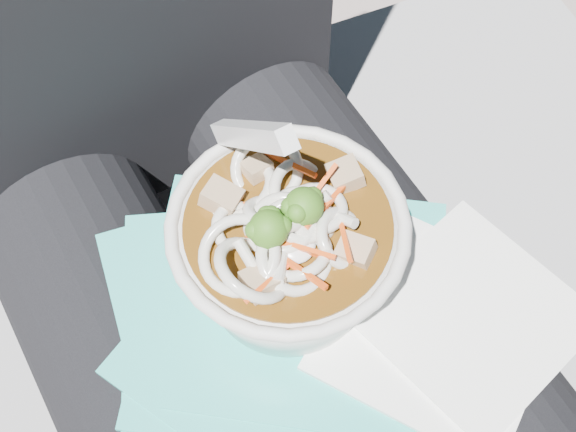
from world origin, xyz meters
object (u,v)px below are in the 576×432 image
plastic_bag (277,322)px  udon_bowl (287,247)px  person_body (238,272)px  stone_ledge (229,354)px  lap (295,380)px

plastic_bag → udon_bowl: bearing=45.5°
person_body → plastic_bag: (-0.00, -0.07, 0.06)m
plastic_bag → stone_ledge: bearing=87.9°
person_body → udon_bowl: 0.13m
lap → udon_bowl: (0.01, 0.04, 0.15)m
lap → plastic_bag: (-0.00, 0.02, 0.09)m
person_body → lap: bearing=-90.0°
udon_bowl → stone_ledge: bearing=97.3°
stone_ledge → plastic_bag: 0.40m
stone_ledge → udon_bowl: size_ratio=5.18×
person_body → udon_bowl: person_body is taller
stone_ledge → plastic_bag: plastic_bag is taller
stone_ledge → udon_bowl: (0.01, -0.11, 0.44)m
lap → plastic_bag: bearing=105.3°
lap → plastic_bag: 0.09m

